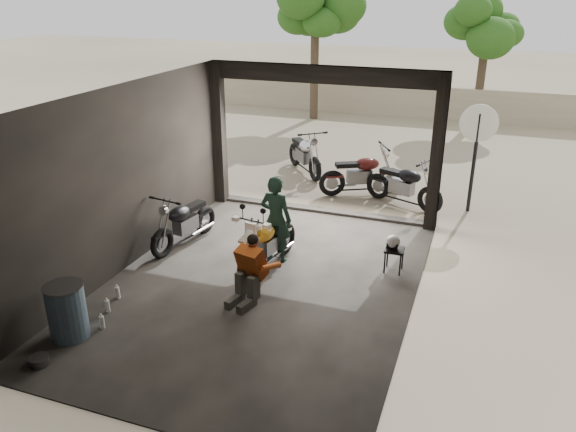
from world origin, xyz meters
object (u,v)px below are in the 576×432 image
Objects in this scene: mechanic at (247,273)px; sign_post at (477,141)px; stool at (394,253)px; oil_drum at (67,312)px; main_bike at (268,239)px; left_bike at (184,219)px; rider at (276,219)px; helmet at (393,242)px; outside_bike_c at (404,181)px; outside_bike_a at (305,151)px; outside_bike_b at (362,171)px.

sign_post is at bearing 74.30° from mechanic.
oil_drum reaches higher than stool.
main_bike is 3.68× the size of stool.
sign_post is (3.05, 5.28, 1.07)m from mechanic.
left_bike is 2.56m from mechanic.
rider is at bearing 60.00° from oil_drum.
stool is at bearing -48.95° from helmet.
rider is at bearing -172.73° from stool.
outside_bike_c is 1.06× the size of rider.
left_bike is 0.94× the size of outside_bike_c.
mechanic is 2.44× the size of stool.
sign_post reaches higher than rider.
outside_bike_c is 7.75m from oil_drum.
left_bike is (-1.86, 0.32, -0.00)m from main_bike.
outside_bike_c reaches higher than helmet.
sign_post reaches higher than oil_drum.
sign_post is (4.30, -1.36, 1.00)m from outside_bike_a.
stool is at bearing 41.64° from oil_drum.
mechanic is at bearing -137.22° from stool.
helmet is at bearing 58.18° from mechanic.
left_bike is 1.00× the size of rider.
outside_bike_c reaches higher than mechanic.
mechanic is 2.65m from oil_drum.
left_bike is 5.11m from outside_bike_a.
main_bike is 4.25m from outside_bike_c.
sign_post is at bearing -57.67° from outside_bike_a.
outside_bike_a is at bearing 123.93° from stool.
stool is at bearing -96.17° from outside_bike_a.
outside_bike_b is at bearing 66.70° from left_bike.
oil_drum is (0.00, -3.30, -0.13)m from left_bike.
outside_bike_c is (3.63, 3.54, 0.03)m from left_bike.
rider is 1.59m from mechanic.
main_bike reaches higher than left_bike.
outside_bike_a is 2.11m from outside_bike_b.
outside_bike_a is 8.39m from oil_drum.
outside_bike_b reaches higher than helmet.
rider is at bearing 176.81° from outside_bike_c.
outside_bike_a is at bearing -71.26° from rider.
mechanic is 1.32× the size of oil_drum.
left_bike is 3.31m from oil_drum.
mechanic is at bearing -174.68° from outside_bike_c.
sign_post is at bearing 54.09° from oil_drum.
rider is 2.16m from stool.
mechanic is at bearing -28.33° from left_bike.
mechanic reaches higher than helmet.
sign_post is (1.07, 3.44, 1.24)m from stool.
helmet is at bearing -151.41° from outside_bike_c.
rider is (0.04, 0.31, 0.26)m from main_bike.
left_bike is 0.91× the size of outside_bike_b.
outside_bike_c is 5.37m from mechanic.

